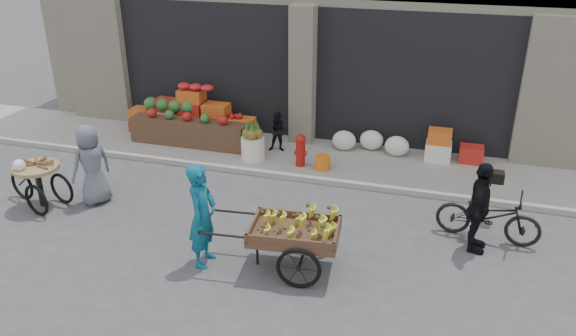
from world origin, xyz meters
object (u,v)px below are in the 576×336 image
(tricycle_cart, at_px, (38,179))
(orange_bucket, at_px, (322,163))
(seated_person, at_px, (278,132))
(cyclist, at_px, (479,208))
(vendor_grey, at_px, (91,165))
(vendor_woman, at_px, (202,215))
(fire_hydrant, at_px, (300,149))
(bicycle, at_px, (488,216))
(pineapple_bin, at_px, (253,148))
(banana_cart, at_px, (291,230))

(tricycle_cart, bearing_deg, orange_bucket, 45.44)
(seated_person, xyz_separation_m, cyclist, (4.28, -2.85, 0.20))
(vendor_grey, bearing_deg, cyclist, 120.85)
(vendor_woman, height_order, vendor_grey, vendor_woman)
(fire_hydrant, bearing_deg, orange_bucket, -5.71)
(vendor_grey, bearing_deg, vendor_woman, 93.94)
(vendor_grey, xyz_separation_m, bicycle, (7.18, 0.71, -0.34))
(pineapple_bin, relative_size, tricycle_cart, 0.36)
(bicycle, bearing_deg, seated_person, 68.00)
(seated_person, height_order, vendor_grey, vendor_grey)
(fire_hydrant, relative_size, orange_bucket, 2.22)
(vendor_woman, relative_size, tricycle_cart, 1.17)
(orange_bucket, height_order, bicycle, bicycle)
(pineapple_bin, height_order, banana_cart, banana_cart)
(pineapple_bin, distance_m, vendor_grey, 3.47)
(pineapple_bin, height_order, fire_hydrant, fire_hydrant)
(seated_person, relative_size, cyclist, 0.60)
(fire_hydrant, relative_size, banana_cart, 0.30)
(cyclist, bearing_deg, orange_bucket, 61.76)
(fire_hydrant, height_order, vendor_grey, vendor_grey)
(vendor_woman, bearing_deg, pineapple_bin, 6.65)
(seated_person, distance_m, tricycle_cart, 5.08)
(seated_person, xyz_separation_m, bicycle, (4.48, -2.45, -0.13))
(fire_hydrant, distance_m, seated_person, 0.96)
(fire_hydrant, bearing_deg, tricycle_cart, -145.68)
(pineapple_bin, bearing_deg, bicycle, -20.75)
(seated_person, bearing_deg, fire_hydrant, -52.88)
(orange_bucket, bearing_deg, banana_cart, -84.65)
(fire_hydrant, relative_size, vendor_grey, 0.45)
(cyclist, bearing_deg, banana_cart, 123.27)
(fire_hydrant, bearing_deg, bicycle, -25.45)
(fire_hydrant, relative_size, tricycle_cart, 0.49)
(tricycle_cart, xyz_separation_m, cyclist, (7.88, 0.74, 0.22))
(fire_hydrant, xyz_separation_m, tricycle_cart, (-4.30, -2.94, 0.06))
(seated_person, bearing_deg, pineapple_bin, -133.69)
(pineapple_bin, relative_size, fire_hydrant, 0.73)
(orange_bucket, bearing_deg, pineapple_bin, 176.42)
(vendor_grey, height_order, cyclist, vendor_grey)
(vendor_grey, bearing_deg, orange_bucket, 150.54)
(orange_bucket, bearing_deg, fire_hydrant, 174.29)
(tricycle_cart, xyz_separation_m, vendor_grey, (0.90, 0.43, 0.22))
(orange_bucket, distance_m, banana_cart, 3.57)
(cyclist, bearing_deg, vendor_woman, 117.98)
(vendor_grey, distance_m, cyclist, 6.99)
(vendor_grey, bearing_deg, banana_cart, 104.14)
(pineapple_bin, bearing_deg, orange_bucket, -3.58)
(vendor_woman, xyz_separation_m, vendor_grey, (-2.86, 1.30, -0.07))
(vendor_woman, relative_size, bicycle, 1.00)
(seated_person, xyz_separation_m, tricycle_cart, (-3.60, -3.59, -0.02))
(bicycle, height_order, cyclist, cyclist)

